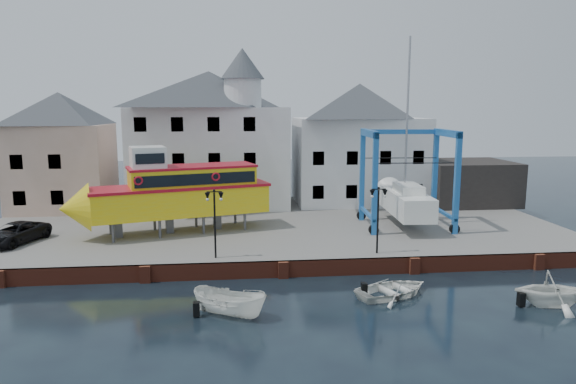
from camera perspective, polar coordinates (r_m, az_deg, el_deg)
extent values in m
plane|color=black|center=(30.87, -0.54, -9.51)|extent=(140.00, 140.00, 0.00)
cube|color=slate|center=(41.28, -1.95, -3.92)|extent=(44.00, 22.00, 1.00)
cube|color=maroon|center=(30.83, -0.56, -8.56)|extent=(44.00, 0.25, 1.00)
cube|color=maroon|center=(31.01, -15.60, -8.81)|extent=(0.60, 0.36, 1.00)
cube|color=maroon|center=(30.67, -0.53, -8.66)|extent=(0.60, 0.36, 1.00)
cube|color=maroon|center=(32.36, 13.86, -7.96)|extent=(0.60, 0.36, 1.00)
cube|color=maroon|center=(35.81, 26.10, -6.98)|extent=(0.60, 0.36, 1.00)
cube|color=tan|center=(49.79, -23.73, 2.55)|extent=(8.00, 7.00, 7.50)
pyramid|color=#404449|center=(49.52, -24.12, 8.47)|extent=(8.00, 7.00, 2.80)
cube|color=black|center=(47.70, -27.67, -0.61)|extent=(1.00, 0.08, 1.20)
cube|color=black|center=(46.67, -24.25, -0.57)|extent=(1.00, 0.08, 1.20)
cube|color=black|center=(47.33, -27.95, 2.96)|extent=(1.00, 0.08, 1.20)
cube|color=black|center=(46.28, -24.50, 3.09)|extent=(1.00, 0.08, 1.20)
cube|color=silver|center=(47.85, -8.59, 3.89)|extent=(14.00, 8.00, 9.00)
pyramid|color=#404449|center=(47.67, -8.78, 11.21)|extent=(14.00, 8.00, 3.20)
cube|color=black|center=(44.94, -15.76, -0.44)|extent=(1.00, 0.08, 1.20)
cube|color=black|center=(44.51, -11.96, -0.38)|extent=(1.00, 0.08, 1.20)
cube|color=black|center=(44.29, -8.09, -0.32)|extent=(1.00, 0.08, 1.20)
cube|color=black|center=(44.26, -4.21, -0.26)|extent=(1.00, 0.08, 1.20)
cube|color=black|center=(44.54, -15.93, 3.36)|extent=(1.00, 0.08, 1.20)
cube|color=black|center=(44.11, -12.09, 3.46)|extent=(1.00, 0.08, 1.20)
cube|color=black|center=(43.88, -8.18, 3.54)|extent=(1.00, 0.08, 1.20)
cube|color=black|center=(43.86, -4.26, 3.61)|extent=(1.00, 0.08, 1.20)
cube|color=black|center=(44.34, -16.11, 7.22)|extent=(1.00, 0.08, 1.20)
cube|color=black|center=(43.91, -12.22, 7.36)|extent=(1.00, 0.08, 1.20)
cube|color=black|center=(43.69, -8.28, 7.46)|extent=(1.00, 0.08, 1.20)
cube|color=black|center=(43.66, -4.31, 7.53)|extent=(1.00, 0.08, 1.20)
cylinder|color=silver|center=(45.21, -5.05, 10.88)|extent=(3.20, 3.20, 2.40)
cone|color=#404449|center=(45.34, -5.10, 14.04)|extent=(3.80, 3.80, 2.60)
cube|color=silver|center=(49.73, 7.81, 3.54)|extent=(12.00, 8.00, 8.00)
pyramid|color=#404449|center=(49.49, 7.95, 10.00)|extent=(12.00, 8.00, 3.20)
cube|color=black|center=(45.31, 3.37, -0.02)|extent=(1.00, 0.08, 1.20)
cube|color=black|center=(45.88, 7.08, 0.04)|extent=(1.00, 0.08, 1.20)
cube|color=black|center=(46.64, 10.67, 0.10)|extent=(1.00, 0.08, 1.20)
cube|color=black|center=(47.58, 14.14, 0.16)|extent=(1.00, 0.08, 1.20)
cube|color=black|center=(44.92, 3.41, 3.76)|extent=(1.00, 0.08, 1.20)
cube|color=black|center=(45.50, 7.15, 3.77)|extent=(1.00, 0.08, 1.20)
cube|color=black|center=(46.26, 10.78, 3.77)|extent=(1.00, 0.08, 1.20)
cube|color=black|center=(47.20, 14.28, 3.76)|extent=(1.00, 0.08, 1.20)
cube|color=black|center=(51.41, 19.19, 1.04)|extent=(8.00, 7.00, 4.00)
cylinder|color=black|center=(31.11, -8.12, -3.71)|extent=(0.12, 0.12, 4.00)
cube|color=black|center=(30.72, -8.21, 0.02)|extent=(0.90, 0.06, 0.06)
sphere|color=black|center=(30.70, -8.21, 0.15)|extent=(0.16, 0.16, 0.16)
cone|color=black|center=(30.78, -8.94, -0.49)|extent=(0.32, 0.32, 0.45)
sphere|color=white|center=(30.81, -8.93, -0.82)|extent=(0.18, 0.18, 0.18)
cone|color=black|center=(30.75, -7.45, -0.46)|extent=(0.32, 0.32, 0.45)
sphere|color=white|center=(30.78, -7.45, -0.79)|extent=(0.18, 0.18, 0.18)
cylinder|color=black|center=(32.27, 9.94, -3.28)|extent=(0.12, 0.12, 4.00)
cube|color=black|center=(31.89, 10.04, 0.32)|extent=(0.90, 0.06, 0.06)
sphere|color=black|center=(31.88, 10.05, 0.44)|extent=(0.16, 0.16, 0.16)
cone|color=black|center=(31.83, 9.34, -0.17)|extent=(0.32, 0.32, 0.45)
sphere|color=white|center=(31.86, 9.33, -0.49)|extent=(0.18, 0.18, 0.18)
cone|color=black|center=(32.04, 10.72, -0.15)|extent=(0.32, 0.32, 0.45)
sphere|color=white|center=(32.07, 10.71, -0.47)|extent=(0.18, 0.18, 0.18)
cylinder|color=#59595E|center=(36.52, -18.87, -4.32)|extent=(0.25, 0.25, 1.33)
cylinder|color=#59595E|center=(38.93, -19.12, -3.50)|extent=(0.25, 0.25, 1.33)
cylinder|color=#59595E|center=(36.82, -14.05, -3.98)|extent=(0.25, 0.25, 1.33)
cylinder|color=#59595E|center=(39.21, -14.60, -3.19)|extent=(0.25, 0.25, 1.33)
cylinder|color=#59595E|center=(37.37, -9.35, -3.62)|extent=(0.25, 0.25, 1.33)
cylinder|color=#59595E|center=(39.73, -10.17, -2.87)|extent=(0.25, 0.25, 1.33)
cylinder|color=#59595E|center=(38.17, -4.82, -3.26)|extent=(0.25, 0.25, 1.33)
cylinder|color=#59595E|center=(40.48, -5.89, -2.54)|extent=(0.25, 0.25, 1.33)
cube|color=#59595E|center=(37.75, -18.33, -3.85)|extent=(0.64, 0.58, 1.33)
cube|color=#59595E|center=(38.14, -13.02, -3.48)|extent=(0.64, 0.58, 1.33)
cube|color=#59595E|center=(38.85, -7.87, -3.09)|extent=(0.64, 0.58, 1.33)
cube|color=yellow|center=(37.97, -11.80, -0.97)|extent=(12.82, 6.78, 1.95)
cone|color=yellow|center=(37.34, -22.65, -1.68)|extent=(2.83, 3.78, 3.36)
cube|color=#B11021|center=(37.79, -11.85, 0.61)|extent=(13.12, 7.00, 0.19)
cube|color=yellow|center=(37.88, -10.57, 1.62)|extent=(9.34, 5.43, 1.42)
cube|color=black|center=(36.39, -10.06, 1.39)|extent=(8.15, 2.50, 0.80)
cube|color=black|center=(39.36, -11.04, 1.96)|extent=(8.15, 2.50, 0.80)
cube|color=#B11021|center=(37.78, -10.60, 2.80)|extent=(9.53, 5.56, 0.16)
cube|color=white|center=(37.19, -15.31, 3.65)|extent=(2.86, 2.86, 1.61)
cube|color=black|center=(36.02, -15.07, 3.59)|extent=(1.87, 0.61, 0.71)
torus|color=#B11021|center=(35.68, -16.30, 1.21)|extent=(0.63, 0.30, 0.62)
torus|color=#B11021|center=(36.62, -8.02, 1.70)|extent=(0.63, 0.30, 0.62)
cube|color=#1F50A3|center=(36.62, 9.62, 0.84)|extent=(0.39, 0.39, 7.28)
cylinder|color=black|center=(37.24, 9.49, -4.15)|extent=(0.74, 0.30, 0.73)
cube|color=#1F50A3|center=(41.31, 8.24, 1.84)|extent=(0.39, 0.39, 7.28)
cylinder|color=black|center=(41.86, 8.13, -2.61)|extent=(0.74, 0.30, 0.73)
cube|color=#1F50A3|center=(38.27, 18.26, 0.87)|extent=(0.39, 0.39, 7.28)
cylinder|color=black|center=(38.87, 18.01, -3.91)|extent=(0.74, 0.30, 0.73)
cube|color=#1F50A3|center=(42.79, 16.00, 1.83)|extent=(0.39, 0.39, 7.28)
cylinder|color=black|center=(43.32, 15.81, -2.47)|extent=(0.74, 0.30, 0.73)
cube|color=#1F50A3|center=(38.64, 9.02, 6.46)|extent=(0.67, 5.21, 0.51)
cube|color=#1F50A3|center=(39.40, 8.79, -2.37)|extent=(0.56, 5.21, 0.22)
cube|color=#1F50A3|center=(40.21, 17.31, 6.26)|extent=(0.67, 5.21, 0.51)
cube|color=#1F50A3|center=(40.95, 16.89, -2.23)|extent=(0.56, 5.21, 0.22)
cube|color=#1F50A3|center=(41.65, 12.35, 6.56)|extent=(6.25, 0.73, 0.36)
cube|color=white|center=(39.92, 12.97, -1.14)|extent=(2.85, 7.93, 1.66)
cone|color=white|center=(44.33, 11.40, -0.05)|extent=(2.49, 1.80, 2.39)
cube|color=#59595E|center=(40.15, 12.90, -2.81)|extent=(0.36, 1.88, 0.73)
cube|color=white|center=(39.23, 13.23, 0.37)|extent=(1.85, 3.21, 0.62)
cylinder|color=#99999E|center=(39.78, 13.12, 8.32)|extent=(0.17, 0.17, 11.44)
cube|color=black|center=(37.68, 13.89, 3.14)|extent=(5.64, 0.45, 0.05)
cube|color=black|center=(41.27, 12.45, 3.72)|extent=(5.64, 0.45, 0.05)
imported|color=black|center=(38.93, -28.09, -4.06)|extent=(3.85, 5.43, 1.37)
imported|color=white|center=(25.80, -6.46, -13.48)|extent=(4.18, 3.24, 1.53)
imported|color=white|center=(28.72, 11.59, -11.18)|extent=(5.13, 4.44, 0.89)
imported|color=white|center=(29.96, 27.12, -11.18)|extent=(4.08, 3.65, 1.95)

